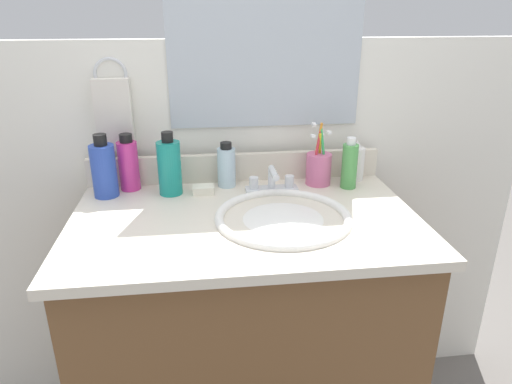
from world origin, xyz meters
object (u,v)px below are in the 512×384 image
faucet (272,183)px  bottle_toner_green (349,165)px  bottle_gel_clear (226,166)px  hand_towel (114,115)px  soap_bar (203,190)px  bottle_soap_pink (129,164)px  bottle_lotion_white (356,162)px  cup_pink (319,168)px  bottle_shampoo_blue (104,169)px  bottle_mouthwash_teal (169,167)px

faucet → bottle_toner_green: (0.24, 0.01, 0.05)m
faucet → bottle_gel_clear: bearing=152.3°
bottle_gel_clear → hand_towel: bearing=168.4°
soap_bar → bottle_gel_clear: bearing=36.3°
bottle_soap_pink → bottle_lotion_white: bottle_soap_pink is taller
bottle_soap_pink → cup_pink: (0.59, -0.03, -0.03)m
faucet → soap_bar: bearing=176.0°
bottle_toner_green → bottle_lotion_white: (0.04, 0.07, -0.02)m
faucet → bottle_soap_pink: 0.44m
hand_towel → soap_bar: bearing=-25.5°
bottle_soap_pink → bottle_shampoo_blue: (-0.06, -0.05, 0.00)m
faucet → bottle_lotion_white: bottle_lotion_white is taller
soap_bar → bottle_lotion_white: bearing=7.3°
bottle_mouthwash_teal → bottle_shampoo_blue: bearing=178.7°
hand_towel → faucet: (0.47, -0.14, -0.19)m
bottle_mouthwash_teal → bottle_shampoo_blue: (-0.19, 0.00, -0.00)m
bottle_shampoo_blue → bottle_lotion_white: bearing=3.5°
bottle_lotion_white → soap_bar: size_ratio=2.06×
faucet → cup_pink: 0.17m
bottle_lotion_white → soap_bar: (-0.50, -0.06, -0.05)m
bottle_toner_green → bottle_soap_pink: 0.68m
bottle_mouthwash_teal → bottle_gel_clear: size_ratio=1.35×
faucet → bottle_gel_clear: size_ratio=1.13×
bottle_toner_green → bottle_soap_pink: size_ratio=0.92×
bottle_lotion_white → bottle_mouthwash_teal: bearing=-175.0°
faucet → cup_pink: size_ratio=0.80×
bottle_toner_green → soap_bar: (-0.45, 0.00, -0.06)m
hand_towel → bottle_soap_pink: bearing=-58.2°
bottle_mouthwash_teal → bottle_lotion_white: bearing=5.0°
bottle_lotion_white → cup_pink: (-0.13, -0.03, -0.00)m
bottle_mouthwash_teal → bottle_gel_clear: bearing=14.2°
bottle_mouthwash_teal → bottle_toner_green: 0.55m
faucet → bottle_soap_pink: bottle_soap_pink is taller
bottle_mouthwash_teal → bottle_soap_pink: (-0.13, 0.05, -0.00)m
bottle_soap_pink → hand_towel: bearing=121.8°
bottle_soap_pink → bottle_shampoo_blue: size_ratio=0.93×
faucet → soap_bar: size_ratio=2.50×
cup_pink → soap_bar: bearing=-174.0°
faucet → bottle_lotion_white: (0.29, 0.08, 0.03)m
hand_towel → soap_bar: 0.35m
bottle_gel_clear → soap_bar: (-0.08, -0.06, -0.05)m
cup_pink → soap_bar: size_ratio=3.11×
faucet → bottle_toner_green: size_ratio=1.00×
bottle_lotion_white → bottle_soap_pink: bearing=179.9°
bottle_soap_pink → cup_pink: 0.59m
bottle_lotion_white → soap_bar: 0.50m
cup_pink → soap_bar: 0.37m
faucet → bottle_soap_pink: size_ratio=0.91×
bottle_gel_clear → cup_pink: 0.29m
bottle_soap_pink → bottle_lotion_white: bearing=-0.1°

